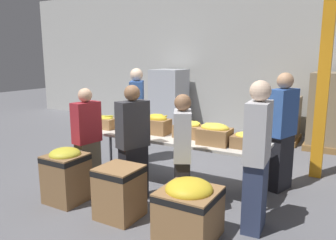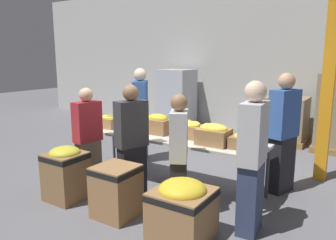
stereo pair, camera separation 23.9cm
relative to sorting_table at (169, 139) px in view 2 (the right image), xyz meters
name	(u,v)px [view 2 (the right image)]	position (x,y,z in m)	size (l,w,h in m)	color
ground_plane	(169,184)	(0.00, 0.00, -0.74)	(30.00, 30.00, 0.00)	slate
wall_back	(260,57)	(0.00, 4.42, 1.26)	(16.00, 0.08, 4.00)	#B7B7B2
sorting_table	(169,139)	(0.00, 0.00, 0.00)	(3.02, 0.77, 0.79)	beige
banana_box_0	(107,121)	(-1.26, -0.05, 0.16)	(0.44, 0.28, 0.24)	#A37A4C
banana_box_1	(133,122)	(-0.72, -0.01, 0.20)	(0.38, 0.32, 0.30)	#A37A4C
banana_box_2	(157,124)	(-0.26, 0.05, 0.21)	(0.41, 0.31, 0.32)	olive
banana_box_3	(189,129)	(0.29, 0.09, 0.18)	(0.44, 0.29, 0.27)	olive
banana_box_4	(214,134)	(0.79, -0.09, 0.20)	(0.44, 0.34, 0.30)	olive
banana_box_5	(248,141)	(1.26, -0.04, 0.16)	(0.45, 0.33, 0.23)	olive
volunteer_0	(283,134)	(1.55, 0.68, 0.14)	(0.38, 0.53, 1.78)	black
volunteer_1	(252,159)	(1.54, -0.70, 0.13)	(0.27, 0.49, 1.75)	#2D3856
volunteer_2	(88,139)	(-0.99, -0.75, 0.03)	(0.27, 0.44, 1.55)	#6B604C
volunteer_3	(179,156)	(0.63, -0.78, 0.03)	(0.38, 0.47, 1.56)	black
volunteer_4	(141,116)	(-1.13, 0.76, 0.15)	(0.45, 0.54, 1.79)	#2D3856
volunteer_5	(132,144)	(-0.17, -0.72, 0.07)	(0.36, 0.49, 1.63)	black
donation_bin_0	(66,171)	(-0.94, -1.24, -0.33)	(0.51, 0.51, 0.77)	olive
donation_bin_1	(116,189)	(-0.01, -1.24, -0.38)	(0.50, 0.50, 0.66)	olive
donation_bin_2	(182,208)	(0.96, -1.24, -0.38)	(0.63, 0.63, 0.68)	olive
support_pillar	(331,57)	(1.98, 1.57, 1.26)	(0.18, 0.18, 4.00)	orange
pallet_stack_0	(286,120)	(0.91, 3.68, -0.21)	(0.99, 0.99, 1.08)	olive
pallet_stack_1	(177,99)	(-2.14, 3.78, 0.07)	(0.94, 0.94, 1.65)	olive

